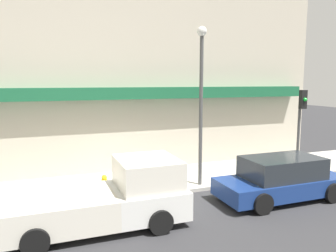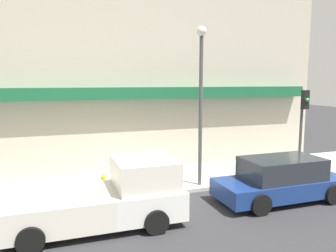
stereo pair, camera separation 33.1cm
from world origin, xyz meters
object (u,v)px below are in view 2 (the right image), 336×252
at_px(pickup_truck, 105,198).
at_px(street_lamp, 201,89).
at_px(traffic_light, 303,116).
at_px(parked_car, 281,180).
at_px(fire_hydrant, 104,183).

bearing_deg(pickup_truck, street_lamp, 28.32).
bearing_deg(traffic_light, street_lamp, -178.58).
xyz_separation_m(street_lamp, traffic_light, (4.85, 0.12, -1.20)).
height_order(pickup_truck, parked_car, pickup_truck).
relative_size(parked_car, traffic_light, 1.28).
bearing_deg(traffic_light, fire_hydrant, 177.84).
distance_m(pickup_truck, parked_car, 6.00).
distance_m(fire_hydrant, traffic_light, 8.72).
height_order(pickup_truck, fire_hydrant, pickup_truck).
distance_m(pickup_truck, traffic_light, 9.21).
bearing_deg(pickup_truck, parked_car, 0.01).
bearing_deg(fire_hydrant, traffic_light, -2.16).
bearing_deg(street_lamp, fire_hydrant, 173.05).
bearing_deg(fire_hydrant, street_lamp, -6.95).
relative_size(parked_car, fire_hydrant, 7.32).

